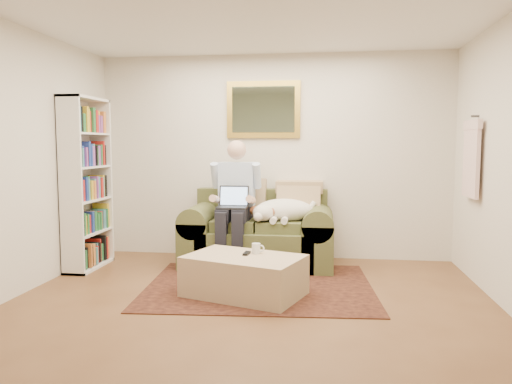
% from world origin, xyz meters
% --- Properties ---
extents(room_shell, '(4.51, 5.00, 2.61)m').
position_xyz_m(room_shell, '(0.00, 0.35, 1.30)').
color(room_shell, brown).
rests_on(room_shell, ground).
extents(rug, '(2.42, 2.00, 0.01)m').
position_xyz_m(rug, '(0.01, 1.08, 0.01)').
color(rug, black).
rests_on(rug, room_shell).
extents(sofa, '(1.79, 0.91, 1.08)m').
position_xyz_m(sofa, '(-0.12, 2.01, 0.31)').
color(sofa, brown).
rests_on(sofa, room_shell).
extents(seated_man, '(0.59, 0.84, 1.51)m').
position_xyz_m(seated_man, '(-0.39, 1.85, 0.75)').
color(seated_man, '#8CA9D8').
rests_on(seated_man, sofa).
extents(laptop, '(0.35, 0.28, 0.25)m').
position_xyz_m(laptop, '(-0.39, 1.78, 0.79)').
color(laptop, black).
rests_on(laptop, seated_man).
extents(sleeping_dog, '(0.74, 0.46, 0.27)m').
position_xyz_m(sleeping_dog, '(0.20, 1.92, 0.69)').
color(sleeping_dog, white).
rests_on(sleeping_dog, sofa).
extents(ottoman, '(1.24, 1.00, 0.39)m').
position_xyz_m(ottoman, '(-0.09, 0.74, 0.20)').
color(ottoman, tan).
rests_on(ottoman, room_shell).
extents(coffee_mug, '(0.08, 0.08, 0.10)m').
position_xyz_m(coffee_mug, '(0.01, 0.86, 0.44)').
color(coffee_mug, white).
rests_on(coffee_mug, ottoman).
extents(tv_remote, '(0.06, 0.15, 0.02)m').
position_xyz_m(tv_remote, '(-0.08, 0.81, 0.40)').
color(tv_remote, black).
rests_on(tv_remote, ottoman).
extents(bookshelf, '(0.28, 0.80, 2.00)m').
position_xyz_m(bookshelf, '(-2.10, 1.60, 1.00)').
color(bookshelf, white).
rests_on(bookshelf, room_shell).
extents(wall_mirror, '(0.94, 0.04, 0.72)m').
position_xyz_m(wall_mirror, '(-0.12, 2.47, 1.90)').
color(wall_mirror, gold).
rests_on(wall_mirror, room_shell).
extents(hanging_shirt, '(0.06, 0.52, 0.90)m').
position_xyz_m(hanging_shirt, '(2.19, 1.60, 1.35)').
color(hanging_shirt, '#F7D3CC').
rests_on(hanging_shirt, room_shell).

